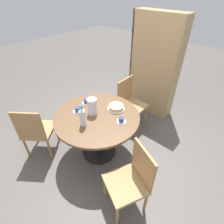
{
  "coord_description": "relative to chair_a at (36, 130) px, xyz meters",
  "views": [
    {
      "loc": [
        1.42,
        -1.27,
        2.24
      ],
      "look_at": [
        0.0,
        0.32,
        0.62
      ],
      "focal_mm": 28.0,
      "sensor_mm": 36.0,
      "label": 1
    }
  ],
  "objects": [
    {
      "name": "chair_c",
      "position": [
        0.59,
        1.51,
        0.0
      ],
      "size": [
        0.43,
        0.43,
        0.9
      ],
      "rotation": [
        0.0,
        0.0,
        7.87
      ],
      "color": "#A87A47",
      "rests_on": "ground_plane"
    },
    {
      "name": "cup_a",
      "position": [
        0.4,
        0.49,
        0.3
      ],
      "size": [
        0.13,
        0.13,
        0.07
      ],
      "color": "silver",
      "rests_on": "dining_table"
    },
    {
      "name": "dining_table",
      "position": [
        0.67,
        0.61,
        0.11
      ],
      "size": [
        1.19,
        1.19,
        0.74
      ],
      "color": "black",
      "rests_on": "ground_plane"
    },
    {
      "name": "cake_main",
      "position": [
        0.77,
        0.9,
        0.3
      ],
      "size": [
        0.25,
        0.25,
        0.07
      ],
      "color": "white",
      "rests_on": "dining_table"
    },
    {
      "name": "chair_b",
      "position": [
        1.52,
        0.29,
        0.0
      ],
      "size": [
        0.56,
        0.56,
        0.9
      ],
      "rotation": [
        0.0,
        0.0,
        5.85
      ],
      "color": "#A87A47",
      "rests_on": "ground_plane"
    },
    {
      "name": "cup_b",
      "position": [
        1.01,
        0.73,
        0.3
      ],
      "size": [
        0.13,
        0.13,
        0.07
      ],
      "color": "silver",
      "rests_on": "dining_table"
    },
    {
      "name": "water_bottle",
      "position": [
        0.68,
        0.36,
        0.39
      ],
      "size": [
        0.08,
        0.08,
        0.3
      ],
      "color": "silver",
      "rests_on": "dining_table"
    },
    {
      "name": "cup_c",
      "position": [
        0.33,
        0.71,
        0.3
      ],
      "size": [
        0.13,
        0.13,
        0.07
      ],
      "color": "silver",
      "rests_on": "dining_table"
    },
    {
      "name": "coffee_pot",
      "position": [
        0.59,
        0.6,
        0.4
      ],
      "size": [
        0.13,
        0.13,
        0.28
      ],
      "color": "silver",
      "rests_on": "dining_table"
    },
    {
      "name": "bookshelf",
      "position": [
        0.61,
        2.17,
        0.43
      ],
      "size": [
        0.92,
        0.28,
        1.86
      ],
      "rotation": [
        0.0,
        0.0,
        3.14
      ],
      "color": "tan",
      "rests_on": "ground_plane"
    },
    {
      "name": "ground_plane",
      "position": [
        0.67,
        0.61,
        -0.47
      ],
      "size": [
        14.0,
        14.0,
        0.0
      ],
      "primitive_type": "plane",
      "color": "#56514C"
    },
    {
      "name": "chair_a",
      "position": [
        0.0,
        0.0,
        0.0
      ],
      "size": [
        0.59,
        0.59,
        0.9
      ],
      "rotation": [
        0.0,
        0.0,
        3.8
      ],
      "color": "#A87A47",
      "rests_on": "ground_plane"
    }
  ]
}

